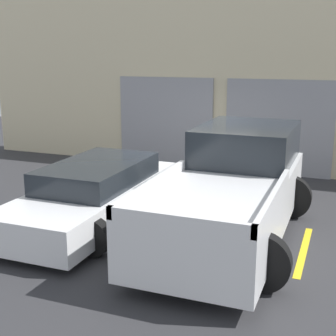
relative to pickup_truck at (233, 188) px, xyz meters
name	(u,v)px	position (x,y,z in m)	size (l,w,h in m)	color
ground_plane	(193,199)	(-1.34, 1.76, -0.88)	(28.00, 28.00, 0.00)	#2D2D30
shophouse_building	(230,79)	(-1.34, 5.05, 1.68)	(15.81, 0.68, 5.18)	beige
pickup_truck	(233,188)	(0.00, 0.00, 0.00)	(2.62, 5.26, 1.88)	white
sedan_white	(97,193)	(-2.67, -0.29, -0.31)	(2.18, 4.72, 1.19)	white
parking_stripe_far_left	(41,213)	(-4.01, -0.32, -0.87)	(0.12, 2.20, 0.01)	gold
parking_stripe_left	(159,230)	(-1.34, -0.32, -0.87)	(0.12, 2.20, 0.01)	gold
parking_stripe_centre	(304,251)	(1.34, -0.32, -0.87)	(0.12, 2.20, 0.01)	gold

